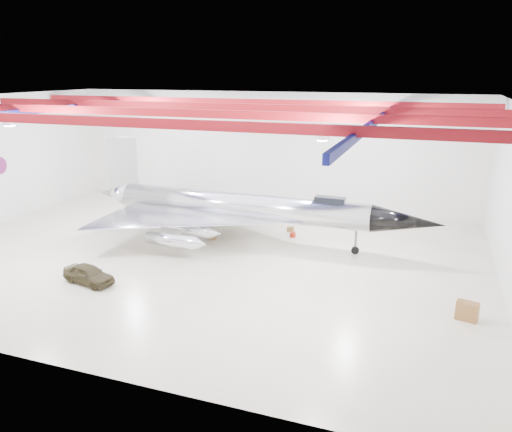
% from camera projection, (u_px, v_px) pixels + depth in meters
% --- Properties ---
extents(floor, '(40.00, 40.00, 0.00)m').
position_uv_depth(floor, '(200.00, 255.00, 36.22)').
color(floor, beige).
rests_on(floor, ground).
extents(wall_back, '(40.00, 0.00, 40.00)m').
position_uv_depth(wall_back, '(266.00, 150.00, 48.24)').
color(wall_back, silver).
rests_on(wall_back, floor).
extents(ceiling, '(40.00, 40.00, 0.00)m').
position_uv_depth(ceiling, '(195.00, 100.00, 33.13)').
color(ceiling, '#0A0F38').
rests_on(ceiling, wall_back).
extents(ceiling_structure, '(39.50, 29.50, 1.08)m').
position_uv_depth(ceiling_structure, '(195.00, 111.00, 33.32)').
color(ceiling_structure, maroon).
rests_on(ceiling_structure, ceiling).
extents(jet_aircraft, '(28.13, 16.25, 7.68)m').
position_uv_depth(jet_aircraft, '(240.00, 209.00, 38.79)').
color(jet_aircraft, silver).
rests_on(jet_aircraft, floor).
extents(jeep, '(3.78, 2.10, 1.21)m').
position_uv_depth(jeep, '(89.00, 274.00, 31.28)').
color(jeep, '#362F1B').
rests_on(jeep, floor).
extents(desk, '(1.24, 0.83, 1.04)m').
position_uv_depth(desk, '(467.00, 311.00, 26.66)').
color(desk, brown).
rests_on(desk, floor).
extents(engine_drum, '(0.54, 0.54, 0.40)m').
position_uv_depth(engine_drum, '(195.00, 239.00, 39.04)').
color(engine_drum, '#59595B').
rests_on(engine_drum, floor).
extents(parts_bin, '(0.58, 0.48, 0.38)m').
position_uv_depth(parts_bin, '(290.00, 229.00, 41.53)').
color(parts_bin, olive).
rests_on(parts_bin, floor).
extents(crate_small, '(0.46, 0.42, 0.26)m').
position_uv_depth(crate_small, '(159.00, 221.00, 44.05)').
color(crate_small, '#59595B').
rests_on(crate_small, floor).
extents(tool_chest, '(0.61, 0.61, 0.42)m').
position_uv_depth(tool_chest, '(293.00, 235.00, 40.11)').
color(tool_chest, '#A02110').
rests_on(tool_chest, floor).
extents(oil_barrel, '(0.54, 0.43, 0.37)m').
position_uv_depth(oil_barrel, '(213.00, 237.00, 39.64)').
color(oil_barrel, olive).
rests_on(oil_barrel, floor).
extents(spares_box, '(0.43, 0.43, 0.31)m').
position_uv_depth(spares_box, '(260.00, 218.00, 44.83)').
color(spares_box, '#59595B').
rests_on(spares_box, floor).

